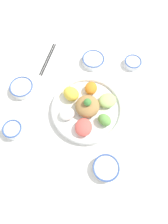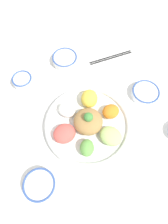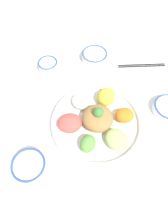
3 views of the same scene
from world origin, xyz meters
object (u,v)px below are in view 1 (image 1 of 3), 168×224
object	(u,v)px
sauce_bowl_red	(133,63)
rice_bowl_blue	(22,88)
salad_platter	(87,108)
serving_spoon_main	(150,104)
rice_bowl_plain	(13,130)
chopsticks_pair_near	(48,59)
sauce_bowl_far	(93,60)
sauce_bowl_dark	(106,168)

from	to	relation	value
sauce_bowl_red	rice_bowl_blue	world-z (taller)	rice_bowl_blue
salad_platter	serving_spoon_main	world-z (taller)	salad_platter
salad_platter	sauce_bowl_red	xyz separation A→B (m)	(0.14, 0.32, -0.01)
rice_bowl_plain	chopsticks_pair_near	distance (m)	0.42
rice_bowl_blue	sauce_bowl_far	distance (m)	0.39
sauce_bowl_dark	serving_spoon_main	bearing A→B (deg)	71.47
sauce_bowl_dark	sauce_bowl_far	xyz separation A→B (m)	(-0.22, 0.50, -0.00)
sauce_bowl_red	sauce_bowl_dark	xyz separation A→B (m)	(0.02, -0.55, 0.00)
rice_bowl_plain	rice_bowl_blue	bearing A→B (deg)	106.26
salad_platter	rice_bowl_blue	xyz separation A→B (m)	(-0.33, 0.00, -0.01)
sauce_bowl_far	salad_platter	bearing A→B (deg)	-77.58
sauce_bowl_dark	chopsticks_pair_near	distance (m)	0.63
sauce_bowl_red	serving_spoon_main	world-z (taller)	sauce_bowl_red
sauce_bowl_red	rice_bowl_plain	distance (m)	0.67
rice_bowl_blue	sauce_bowl_dark	distance (m)	0.54
rice_bowl_blue	sauce_bowl_far	bearing A→B (deg)	44.90
sauce_bowl_far	chopsticks_pair_near	world-z (taller)	sauce_bowl_far
sauce_bowl_red	rice_bowl_blue	bearing A→B (deg)	-145.50
rice_bowl_blue	rice_bowl_plain	distance (m)	0.21
rice_bowl_blue	serving_spoon_main	distance (m)	0.62
sauce_bowl_red	sauce_bowl_far	bearing A→B (deg)	-165.43
rice_bowl_plain	sauce_bowl_far	distance (m)	0.52
salad_platter	sauce_bowl_dark	xyz separation A→B (m)	(0.16, -0.22, -0.01)
rice_bowl_plain	chopsticks_pair_near	bearing A→B (deg)	92.61
sauce_bowl_far	chopsticks_pair_near	xyz separation A→B (m)	(-0.23, -0.06, -0.01)
sauce_bowl_red	chopsticks_pair_near	world-z (taller)	sauce_bowl_red
sauce_bowl_red	chopsticks_pair_near	bearing A→B (deg)	-165.32
sauce_bowl_red	sauce_bowl_far	distance (m)	0.20
serving_spoon_main	salad_platter	bearing A→B (deg)	-45.34
rice_bowl_plain	sauce_bowl_far	size ratio (longest dim) A/B	0.74
rice_bowl_blue	chopsticks_pair_near	world-z (taller)	rice_bowl_blue
rice_bowl_blue	sauce_bowl_far	xyz separation A→B (m)	(0.27, 0.27, -0.00)
serving_spoon_main	sauce_bowl_far	bearing A→B (deg)	-93.77
sauce_bowl_far	serving_spoon_main	world-z (taller)	sauce_bowl_far
rice_bowl_blue	chopsticks_pair_near	bearing A→B (deg)	79.17
serving_spoon_main	sauce_bowl_dark	bearing A→B (deg)	0.98
rice_bowl_blue	sauce_bowl_far	size ratio (longest dim) A/B	0.99
sauce_bowl_far	chopsticks_pair_near	bearing A→B (deg)	-165.23
sauce_bowl_dark	rice_bowl_plain	size ratio (longest dim) A/B	1.30
sauce_bowl_far	sauce_bowl_dark	bearing A→B (deg)	-66.45
sauce_bowl_dark	chopsticks_pair_near	xyz separation A→B (m)	(-0.45, 0.44, -0.02)
sauce_bowl_red	serving_spoon_main	bearing A→B (deg)	-54.98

